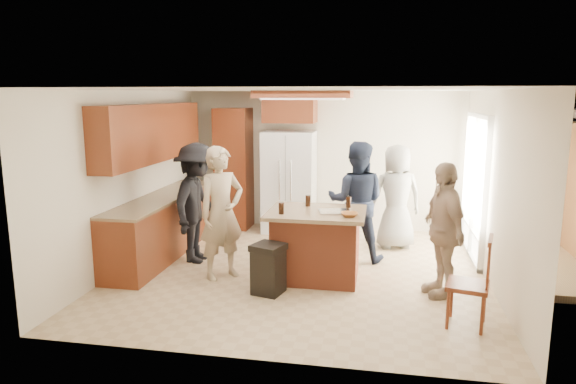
% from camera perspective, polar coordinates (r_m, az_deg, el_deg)
% --- Properties ---
extents(person_front_left, '(0.79, 0.80, 1.78)m').
position_cam_1_polar(person_front_left, '(6.87, -7.39, -2.32)').
color(person_front_left, tan).
rests_on(person_front_left, ground).
extents(person_behind_left, '(0.88, 0.56, 1.77)m').
position_cam_1_polar(person_behind_left, '(7.62, 7.60, -1.05)').
color(person_behind_left, '#192032').
rests_on(person_behind_left, ground).
extents(person_behind_right, '(0.93, 0.74, 1.67)m').
position_cam_1_polar(person_behind_right, '(8.34, 11.93, -0.52)').
color(person_behind_right, gray).
rests_on(person_behind_right, ground).
extents(person_side_right, '(0.76, 1.07, 1.65)m').
position_cam_1_polar(person_side_right, '(6.50, 16.84, -4.03)').
color(person_side_right, tan).
rests_on(person_side_right, ground).
extents(person_counter, '(0.59, 1.16, 1.76)m').
position_cam_1_polar(person_counter, '(7.61, -10.10, -1.21)').
color(person_counter, black).
rests_on(person_counter, ground).
extents(left_cabinetry, '(0.64, 3.00, 2.30)m').
position_cam_1_polar(left_cabinetry, '(8.05, -14.07, -0.15)').
color(left_cabinetry, maroon).
rests_on(left_cabinetry, ground).
extents(back_wall_units, '(1.80, 0.60, 2.45)m').
position_cam_1_polar(back_wall_units, '(9.36, -4.50, 4.25)').
color(back_wall_units, maroon).
rests_on(back_wall_units, ground).
extents(refrigerator, '(0.90, 0.76, 1.80)m').
position_cam_1_polar(refrigerator, '(9.18, 0.14, 1.13)').
color(refrigerator, white).
rests_on(refrigerator, ground).
extents(kitchen_island, '(1.28, 1.03, 0.93)m').
position_cam_1_polar(kitchen_island, '(6.88, 3.14, -5.80)').
color(kitchen_island, brown).
rests_on(kitchen_island, ground).
extents(island_items, '(1.04, 0.70, 0.15)m').
position_cam_1_polar(island_items, '(6.66, 5.02, -2.02)').
color(island_items, silver).
rests_on(island_items, kitchen_island).
extents(trash_bin, '(0.46, 0.46, 0.63)m').
position_cam_1_polar(trash_bin, '(6.42, -2.19, -8.49)').
color(trash_bin, black).
rests_on(trash_bin, ground).
extents(spindle_chair, '(0.51, 0.51, 0.99)m').
position_cam_1_polar(spindle_chair, '(5.82, 19.55, -9.77)').
color(spindle_chair, maroon).
rests_on(spindle_chair, ground).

